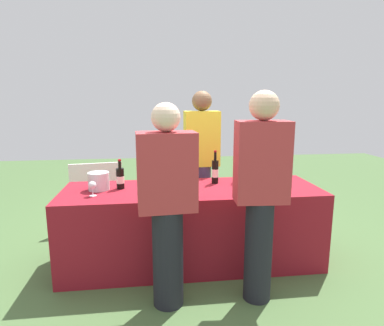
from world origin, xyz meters
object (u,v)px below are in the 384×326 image
(guest_1, at_px, (261,191))
(wine_bottle_0, at_px, (120,178))
(wine_bottle_4, at_px, (240,170))
(guest_0, at_px, (167,202))
(server_pouring, at_px, (202,158))
(wine_glass_0, at_px, (92,186))
(wine_bottle_1, at_px, (157,172))
(menu_board, at_px, (97,195))
(wine_glass_1, at_px, (158,182))
(wine_glass_2, at_px, (241,178))
(wine_bottle_2, at_px, (183,175))
(ice_bucket, at_px, (99,181))
(wine_bottle_3, at_px, (215,171))

(guest_1, bearing_deg, wine_bottle_0, 150.28)
(wine_bottle_4, height_order, guest_0, guest_0)
(wine_bottle_4, height_order, server_pouring, server_pouring)
(wine_glass_0, bearing_deg, guest_0, -39.35)
(wine_bottle_4, bearing_deg, wine_glass_0, -166.34)
(wine_bottle_1, height_order, menu_board, wine_bottle_1)
(wine_glass_1, height_order, menu_board, wine_glass_1)
(wine_glass_2, xyz_separation_m, guest_0, (-0.74, -0.58, -0.02))
(server_pouring, relative_size, guest_0, 1.07)
(wine_bottle_1, bearing_deg, wine_glass_2, -19.96)
(wine_glass_0, relative_size, wine_glass_1, 0.92)
(wine_bottle_2, relative_size, wine_glass_1, 2.04)
(wine_glass_1, height_order, ice_bucket, ice_bucket)
(guest_0, xyz_separation_m, guest_1, (0.72, -0.02, 0.06))
(wine_bottle_0, xyz_separation_m, ice_bucket, (-0.20, -0.01, -0.02))
(wine_bottle_4, distance_m, guest_1, 0.89)
(wine_bottle_0, height_order, wine_bottle_3, wine_bottle_3)
(menu_board, bearing_deg, server_pouring, -24.51)
(wine_bottle_2, bearing_deg, wine_bottle_0, -177.67)
(server_pouring, height_order, guest_0, server_pouring)
(wine_bottle_0, height_order, wine_glass_1, wine_bottle_0)
(wine_bottle_4, bearing_deg, guest_0, -132.53)
(wine_bottle_1, xyz_separation_m, ice_bucket, (-0.55, -0.14, -0.04))
(ice_bucket, bearing_deg, server_pouring, 30.37)
(ice_bucket, distance_m, guest_0, 0.95)
(wine_glass_2, relative_size, guest_0, 0.10)
(wine_bottle_4, xyz_separation_m, wine_glass_2, (-0.06, -0.29, -0.01))
(ice_bucket, height_order, menu_board, ice_bucket)
(wine_bottle_2, distance_m, wine_bottle_4, 0.61)
(wine_glass_1, xyz_separation_m, server_pouring, (0.53, 0.83, 0.06))
(guest_1, height_order, menu_board, guest_1)
(wine_bottle_1, bearing_deg, guest_1, -48.59)
(ice_bucket, relative_size, guest_1, 0.12)
(wine_bottle_1, distance_m, server_pouring, 0.73)
(wine_bottle_3, bearing_deg, server_pouring, 96.16)
(wine_bottle_1, height_order, guest_0, guest_0)
(wine_bottle_1, distance_m, ice_bucket, 0.57)
(wine_glass_2, distance_m, menu_board, 1.98)
(ice_bucket, distance_m, menu_board, 1.11)
(wine_bottle_4, distance_m, menu_board, 1.88)
(wine_bottle_2, relative_size, ice_bucket, 1.51)
(wine_bottle_2, distance_m, wine_glass_0, 0.87)
(wine_bottle_3, relative_size, wine_glass_0, 2.51)
(wine_bottle_0, height_order, wine_glass_2, wine_bottle_0)
(wine_bottle_0, xyz_separation_m, wine_glass_0, (-0.22, -0.22, -0.01))
(guest_1, bearing_deg, wine_glass_0, 162.36)
(wine_bottle_0, distance_m, wine_bottle_4, 1.22)
(wine_glass_0, bearing_deg, wine_glass_2, 2.45)
(server_pouring, bearing_deg, guest_1, 98.51)
(wine_bottle_1, distance_m, wine_bottle_4, 0.86)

